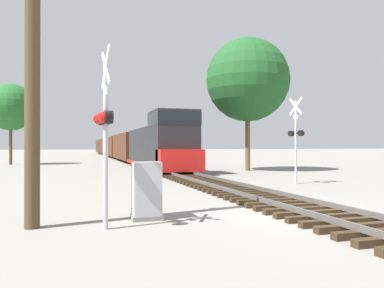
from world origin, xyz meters
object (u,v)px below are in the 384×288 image
freight_train (117,147)px  crossing_signal_near (104,124)px  tree_mid_background (11,107)px  tree_far_right (248,80)px  relay_cabinet (147,191)px  utility_pole (33,34)px  crossing_signal_far (296,135)px

freight_train → crossing_signal_near: 54.20m
tree_mid_background → tree_far_right: bearing=-39.4°
freight_train → relay_cabinet: 53.22m
utility_pole → tree_mid_background: 33.80m
relay_cabinet → tree_far_right: tree_far_right is taller
crossing_signal_far → relay_cabinet: 11.52m
tree_mid_background → utility_pole: bearing=-80.5°
crossing_signal_far → relay_cabinet: size_ratio=2.91×
freight_train → tree_mid_background: size_ratio=9.81×
utility_pole → crossing_signal_far: bearing=31.4°
tree_mid_background → freight_train: bearing=57.0°
freight_train → crossing_signal_far: (4.44, -46.05, 0.65)m
tree_far_right → tree_mid_background: size_ratio=1.24×
tree_far_right → relay_cabinet: bearing=-123.1°
tree_far_right → tree_mid_background: tree_far_right is taller
freight_train → utility_pole: utility_pole is taller
crossing_signal_near → utility_pole: size_ratio=0.47×
crossing_signal_near → tree_far_right: (12.29, 17.93, 4.68)m
crossing_signal_near → tree_mid_background: tree_mid_background is taller
relay_cabinet → tree_mid_background: tree_mid_background is taller
crossing_signal_far → utility_pole: size_ratio=0.49×
relay_cabinet → tree_far_right: size_ratio=0.15×
crossing_signal_far → tree_mid_background: size_ratio=0.53×
freight_train → crossing_signal_far: crossing_signal_far is taller
utility_pole → tree_mid_background: (-5.58, 33.30, 1.39)m
relay_cabinet → tree_mid_background: 34.50m
relay_cabinet → utility_pole: size_ratio=0.17×
utility_pole → tree_far_right: (13.91, 17.30, 2.55)m
crossing_signal_near → tree_mid_background: bearing=-174.5°
crossing_signal_far → relay_cabinet: crossing_signal_far is taller
crossing_signal_far → tree_mid_background: bearing=23.0°
crossing_signal_near → tree_mid_background: (-7.21, 33.94, 3.52)m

